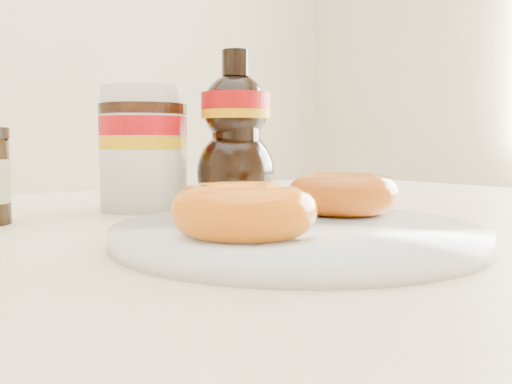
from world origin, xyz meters
TOP-DOWN VIEW (x-y plane):
  - dining_table at (0.00, 0.10)m, footprint 1.40×0.90m
  - plate at (0.07, 0.00)m, footprint 0.28×0.28m
  - donut_bitten at (0.01, -0.01)m, footprint 0.12×0.12m
  - donut_whole at (0.15, 0.03)m, footprint 0.10×0.10m
  - nutella_jar at (0.07, 0.26)m, footprint 0.10×0.10m
  - syrup_bottle at (0.15, 0.20)m, footprint 0.10×0.09m

SIDE VIEW (x-z plane):
  - dining_table at x=0.00m, z-range 0.29..1.04m
  - plate at x=0.07m, z-range 0.75..0.76m
  - donut_whole at x=0.15m, z-range 0.76..0.80m
  - donut_bitten at x=0.01m, z-range 0.76..0.80m
  - nutella_jar at x=0.07m, z-range 0.76..0.89m
  - syrup_bottle at x=0.15m, z-range 0.75..0.92m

